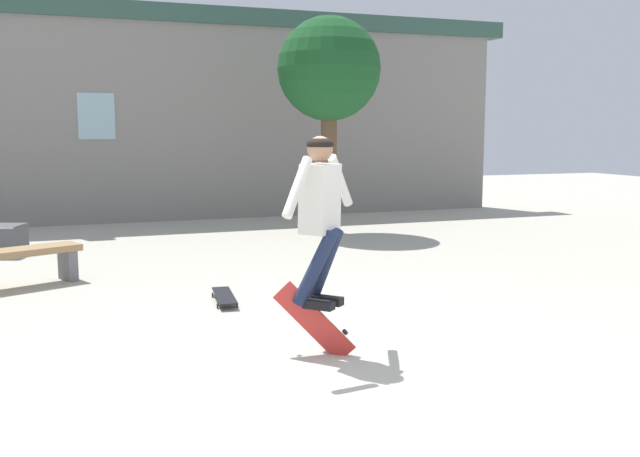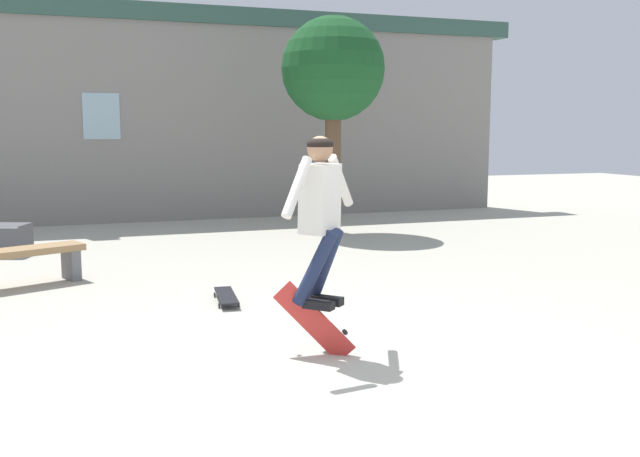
# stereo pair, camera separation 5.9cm
# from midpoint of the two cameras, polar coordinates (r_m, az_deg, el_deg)

# --- Properties ---
(ground_plane) EXTENTS (40.00, 40.00, 0.00)m
(ground_plane) POSITION_cam_midpoint_polar(r_m,az_deg,el_deg) (5.80, 0.22, -10.80)
(ground_plane) COLOR #B2AD9E
(building_backdrop) EXTENTS (16.01, 0.52, 5.16)m
(building_backdrop) POSITION_cam_midpoint_polar(r_m,az_deg,el_deg) (15.05, -13.03, 9.18)
(building_backdrop) COLOR gray
(building_backdrop) RESTS_ON ground_plane
(tree_right) EXTENTS (1.84, 1.84, 3.86)m
(tree_right) POSITION_cam_midpoint_polar(r_m,az_deg,el_deg) (12.94, 0.59, 12.44)
(tree_right) COLOR brown
(tree_right) RESTS_ON ground_plane
(park_bench) EXTENTS (1.62, 0.99, 0.46)m
(park_bench) POSITION_cam_midpoint_polar(r_m,az_deg,el_deg) (9.17, -23.60, -2.34)
(park_bench) COLOR #99754C
(park_bench) RESTS_ON ground_plane
(skater) EXTENTS (0.90, 0.84, 1.41)m
(skater) POSITION_cam_midpoint_polar(r_m,az_deg,el_deg) (5.82, -0.28, 1.80)
(skater) COLOR silver
(skateboard_flipping) EXTENTS (0.62, 0.38, 0.70)m
(skateboard_flipping) POSITION_cam_midpoint_polar(r_m,az_deg,el_deg) (5.97, -0.75, -7.48)
(skateboard_flipping) COLOR red
(skateboard_resting) EXTENTS (0.28, 0.84, 0.08)m
(skateboard_resting) POSITION_cam_midpoint_polar(r_m,az_deg,el_deg) (7.85, -7.87, -5.36)
(skateboard_resting) COLOR black
(skateboard_resting) RESTS_ON ground_plane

